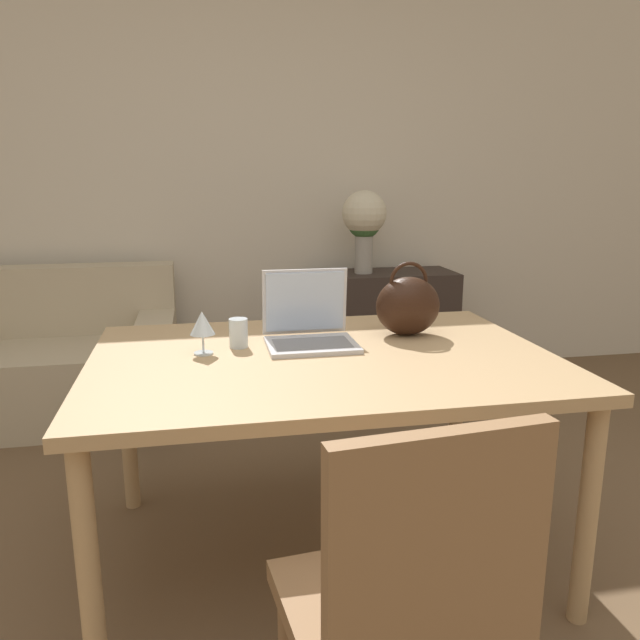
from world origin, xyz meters
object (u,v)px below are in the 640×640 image
couch (48,366)px  wine_glass (202,324)px  laptop (308,324)px  handbag (408,305)px  drinking_glass (239,333)px  flower_vase (364,219)px  chair (407,604)px

couch → wine_glass: 1.84m
laptop → handbag: (0.38, 0.04, 0.04)m
couch → laptop: size_ratio=4.52×
drinking_glass → handbag: bearing=4.6°
laptop → couch: bearing=130.3°
drinking_glass → laptop: bearing=3.0°
drinking_glass → flower_vase: size_ratio=0.20×
couch → laptop: (1.23, -1.45, 0.53)m
chair → drinking_glass: size_ratio=9.14×
flower_vase → couch: bearing=-175.2°
chair → flower_vase: (0.63, 2.72, 0.55)m
laptop → handbag: 0.39m
couch → chair: bearing=-64.3°
drinking_glass → handbag: handbag is taller
drinking_glass → wine_glass: size_ratio=0.69×
wine_glass → handbag: (0.76, 0.11, 0.01)m
laptop → drinking_glass: bearing=-177.0°
handbag → flower_vase: (0.25, 1.57, 0.20)m
laptop → handbag: bearing=5.6°
chair → couch: (-1.23, 2.56, -0.23)m
drinking_glass → flower_vase: (0.88, 1.62, 0.26)m
wine_glass → laptop: bearing=11.4°
couch → wine_glass: (0.86, -1.53, 0.57)m
handbag → flower_vase: size_ratio=0.55×
flower_vase → laptop: bearing=-111.5°
drinking_glass → handbag: size_ratio=0.37×
laptop → flower_vase: bearing=68.5°
chair → laptop: bearing=84.1°
flower_vase → handbag: bearing=-99.1°
couch → flower_vase: flower_vase is taller
chair → handbag: handbag is taller
handbag → drinking_glass: bearing=-175.4°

